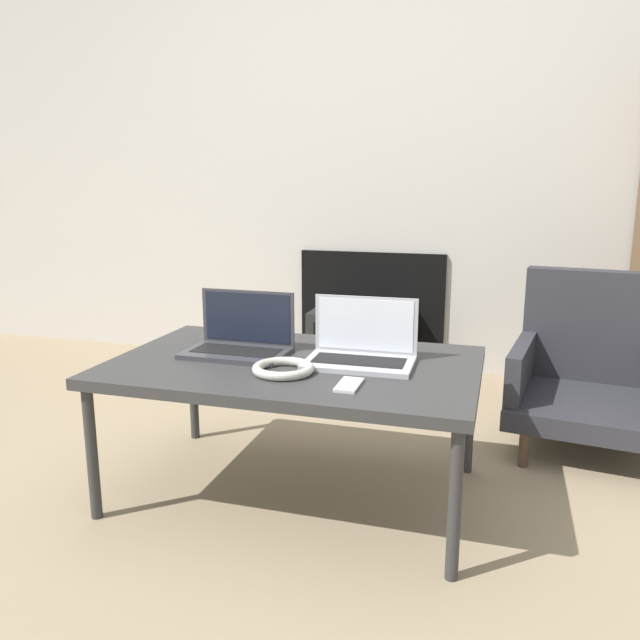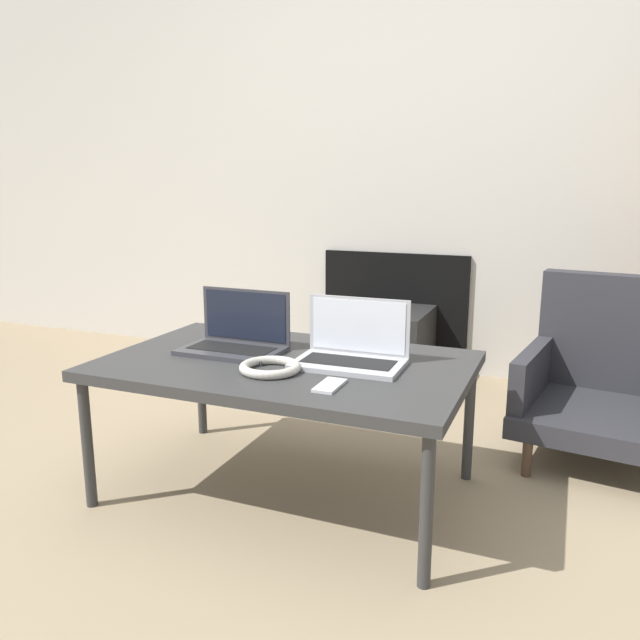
% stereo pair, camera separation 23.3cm
% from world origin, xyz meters
% --- Properties ---
extents(ground_plane, '(14.00, 14.00, 0.00)m').
position_xyz_m(ground_plane, '(0.00, 0.00, 0.00)').
color(ground_plane, '#998466').
extents(wall_back, '(7.00, 0.08, 2.60)m').
position_xyz_m(wall_back, '(-0.00, 2.01, 1.29)').
color(wall_back, beige).
rests_on(wall_back, ground_plane).
extents(table, '(1.20, 0.75, 0.47)m').
position_xyz_m(table, '(0.00, 0.36, 0.44)').
color(table, '#333333').
rests_on(table, ground_plane).
extents(laptop_left, '(0.35, 0.22, 0.21)m').
position_xyz_m(laptop_left, '(-0.22, 0.42, 0.52)').
color(laptop_left, '#38383D').
rests_on(laptop_left, table).
extents(laptop_right, '(0.35, 0.23, 0.21)m').
position_xyz_m(laptop_right, '(0.22, 0.42, 0.52)').
color(laptop_right, '#B2B2B7').
rests_on(laptop_right, table).
extents(headphones, '(0.19, 0.19, 0.03)m').
position_xyz_m(headphones, '(0.01, 0.23, 0.49)').
color(headphones, beige).
rests_on(headphones, table).
extents(phone, '(0.06, 0.13, 0.01)m').
position_xyz_m(phone, '(0.24, 0.16, 0.48)').
color(phone, silver).
rests_on(phone, table).
extents(tv, '(0.50, 0.47, 0.39)m').
position_xyz_m(tv, '(-0.08, 1.72, 0.19)').
color(tv, black).
rests_on(tv, ground_plane).
extents(armchair, '(0.68, 0.70, 0.69)m').
position_xyz_m(armchair, '(1.02, 1.16, 0.31)').
color(armchair, '#2D2D33').
rests_on(armchair, ground_plane).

